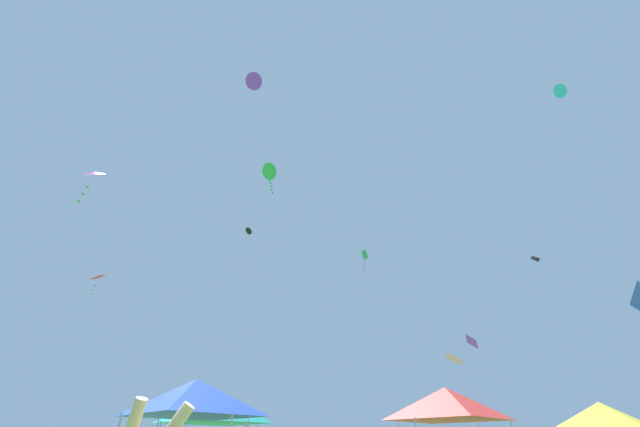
{
  "coord_description": "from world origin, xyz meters",
  "views": [
    {
      "loc": [
        0.5,
        -5.69,
        1.72
      ],
      "look_at": [
        0.64,
        13.98,
        12.96
      ],
      "focal_mm": 23.22,
      "sensor_mm": 36.0,
      "label": 1
    }
  ],
  "objects_px": {
    "kite_purple_diamond": "(472,341)",
    "kite_pink_delta": "(454,358)",
    "canopy_tent_blue": "(194,397)",
    "canopy_tent_red": "(447,403)",
    "kite_cyan_delta": "(560,91)",
    "kite_green_box": "(365,255)",
    "canopy_tent_yellow": "(604,420)",
    "kite_red_diamond": "(97,278)",
    "kite_black_diamond": "(536,258)",
    "kite_purple_delta": "(253,81)",
    "kite_black_delta": "(249,231)",
    "canopy_tent_teal": "(214,408)",
    "kite_magenta_delta": "(94,174)",
    "kite_green_delta": "(270,172)"
  },
  "relations": [
    {
      "from": "kite_purple_diamond",
      "to": "kite_pink_delta",
      "type": "xyz_separation_m",
      "value": [
        -4.94,
        -10.2,
        -3.17
      ]
    },
    {
      "from": "kite_purple_diamond",
      "to": "canopy_tent_blue",
      "type": "bearing_deg",
      "value": -130.5
    },
    {
      "from": "canopy_tent_red",
      "to": "kite_purple_diamond",
      "type": "height_order",
      "value": "kite_purple_diamond"
    },
    {
      "from": "kite_cyan_delta",
      "to": "kite_green_box",
      "type": "xyz_separation_m",
      "value": [
        -13.52,
        8.41,
        -9.04
      ]
    },
    {
      "from": "canopy_tent_red",
      "to": "canopy_tent_yellow",
      "type": "height_order",
      "value": "canopy_tent_red"
    },
    {
      "from": "canopy_tent_blue",
      "to": "kite_purple_diamond",
      "type": "xyz_separation_m",
      "value": [
        16.59,
        19.42,
        6.13
      ]
    },
    {
      "from": "kite_pink_delta",
      "to": "kite_red_diamond",
      "type": "distance_m",
      "value": 22.41
    },
    {
      "from": "kite_black_diamond",
      "to": "kite_purple_delta",
      "type": "bearing_deg",
      "value": -166.77
    },
    {
      "from": "kite_black_delta",
      "to": "canopy_tent_teal",
      "type": "bearing_deg",
      "value": -83.11
    },
    {
      "from": "canopy_tent_yellow",
      "to": "kite_red_diamond",
      "type": "bearing_deg",
      "value": 149.56
    },
    {
      "from": "kite_cyan_delta",
      "to": "kite_black_diamond",
      "type": "height_order",
      "value": "kite_cyan_delta"
    },
    {
      "from": "canopy_tent_blue",
      "to": "kite_magenta_delta",
      "type": "distance_m",
      "value": 15.66
    },
    {
      "from": "kite_black_delta",
      "to": "kite_green_box",
      "type": "xyz_separation_m",
      "value": [
        9.32,
        -0.82,
        -2.5
      ]
    },
    {
      "from": "kite_cyan_delta",
      "to": "kite_pink_delta",
      "type": "xyz_separation_m",
      "value": [
        -9.54,
        2.83,
        -17.71
      ]
    },
    {
      "from": "kite_pink_delta",
      "to": "kite_black_delta",
      "type": "relative_size",
      "value": 0.81
    },
    {
      "from": "kite_pink_delta",
      "to": "kite_black_diamond",
      "type": "height_order",
      "value": "kite_black_diamond"
    },
    {
      "from": "canopy_tent_yellow",
      "to": "kite_magenta_delta",
      "type": "xyz_separation_m",
      "value": [
        -20.42,
        7.04,
        12.91
      ]
    },
    {
      "from": "kite_cyan_delta",
      "to": "kite_pink_delta",
      "type": "height_order",
      "value": "kite_cyan_delta"
    },
    {
      "from": "kite_purple_diamond",
      "to": "kite_cyan_delta",
      "type": "relative_size",
      "value": 0.98
    },
    {
      "from": "canopy_tent_blue",
      "to": "canopy_tent_yellow",
      "type": "distance_m",
      "value": 11.95
    },
    {
      "from": "kite_black_delta",
      "to": "kite_black_diamond",
      "type": "distance_m",
      "value": 21.42
    },
    {
      "from": "kite_purple_diamond",
      "to": "kite_black_diamond",
      "type": "distance_m",
      "value": 9.36
    },
    {
      "from": "canopy_tent_red",
      "to": "kite_cyan_delta",
      "type": "bearing_deg",
      "value": 18.83
    },
    {
      "from": "canopy_tent_red",
      "to": "kite_black_delta",
      "type": "xyz_separation_m",
      "value": [
        -10.49,
        13.44,
        14.12
      ]
    },
    {
      "from": "kite_cyan_delta",
      "to": "kite_magenta_delta",
      "type": "height_order",
      "value": "kite_cyan_delta"
    },
    {
      "from": "canopy_tent_blue",
      "to": "canopy_tent_teal",
      "type": "xyz_separation_m",
      "value": [
        -0.28,
        4.32,
        0.02
      ]
    },
    {
      "from": "kite_pink_delta",
      "to": "canopy_tent_blue",
      "type": "bearing_deg",
      "value": -141.63
    },
    {
      "from": "canopy_tent_yellow",
      "to": "kite_black_delta",
      "type": "distance_m",
      "value": 26.9
    },
    {
      "from": "kite_pink_delta",
      "to": "kite_black_diamond",
      "type": "bearing_deg",
      "value": 14.79
    },
    {
      "from": "kite_cyan_delta",
      "to": "canopy_tent_teal",
      "type": "bearing_deg",
      "value": -174.51
    },
    {
      "from": "kite_black_delta",
      "to": "kite_red_diamond",
      "type": "xyz_separation_m",
      "value": [
        -8.48,
        -5.17,
        -6.06
      ]
    },
    {
      "from": "kite_purple_diamond",
      "to": "kite_red_diamond",
      "type": "bearing_deg",
      "value": -161.44
    },
    {
      "from": "canopy_tent_teal",
      "to": "kite_black_delta",
      "type": "height_order",
      "value": "kite_black_delta"
    },
    {
      "from": "canopy_tent_red",
      "to": "kite_green_delta",
      "type": "distance_m",
      "value": 17.31
    },
    {
      "from": "kite_purple_delta",
      "to": "canopy_tent_yellow",
      "type": "bearing_deg",
      "value": -35.76
    },
    {
      "from": "kite_cyan_delta",
      "to": "kite_green_box",
      "type": "bearing_deg",
      "value": 148.11
    },
    {
      "from": "canopy_tent_teal",
      "to": "kite_red_diamond",
      "type": "distance_m",
      "value": 14.12
    },
    {
      "from": "kite_black_diamond",
      "to": "kite_green_box",
      "type": "distance_m",
      "value": 11.9
    },
    {
      "from": "canopy_tent_yellow",
      "to": "kite_purple_delta",
      "type": "xyz_separation_m",
      "value": [
        -12.36,
        8.91,
        22.43
      ]
    },
    {
      "from": "kite_purple_diamond",
      "to": "kite_cyan_delta",
      "type": "bearing_deg",
      "value": -70.54
    },
    {
      "from": "canopy_tent_blue",
      "to": "kite_red_diamond",
      "type": "bearing_deg",
      "value": 134.12
    },
    {
      "from": "canopy_tent_blue",
      "to": "canopy_tent_red",
      "type": "height_order",
      "value": "canopy_tent_red"
    },
    {
      "from": "kite_black_delta",
      "to": "kite_black_diamond",
      "type": "xyz_separation_m",
      "value": [
        20.5,
        -4.49,
        -4.3
      ]
    },
    {
      "from": "canopy_tent_yellow",
      "to": "kite_green_delta",
      "type": "height_order",
      "value": "kite_green_delta"
    },
    {
      "from": "kite_purple_delta",
      "to": "kite_black_delta",
      "type": "bearing_deg",
      "value": 96.11
    },
    {
      "from": "kite_purple_delta",
      "to": "kite_black_diamond",
      "type": "height_order",
      "value": "kite_purple_delta"
    },
    {
      "from": "canopy_tent_yellow",
      "to": "kite_red_diamond",
      "type": "distance_m",
      "value": 26.81
    },
    {
      "from": "kite_red_diamond",
      "to": "kite_black_diamond",
      "type": "bearing_deg",
      "value": 1.33
    },
    {
      "from": "kite_purple_diamond",
      "to": "kite_black_diamond",
      "type": "height_order",
      "value": "kite_black_diamond"
    },
    {
      "from": "canopy_tent_red",
      "to": "kite_green_box",
      "type": "height_order",
      "value": "kite_green_box"
    }
  ]
}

